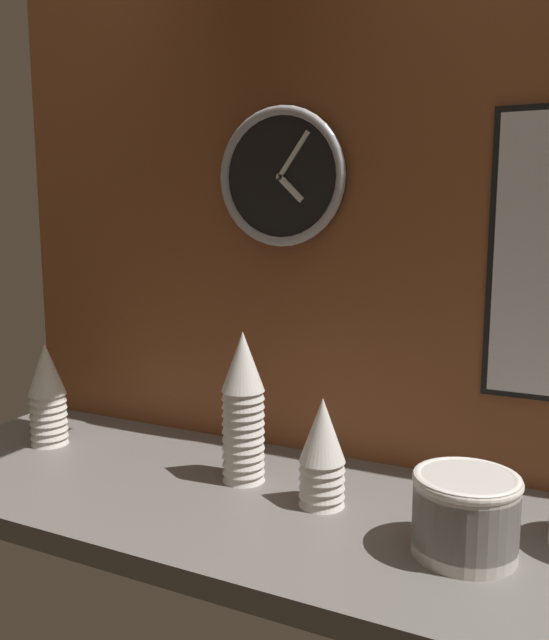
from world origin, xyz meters
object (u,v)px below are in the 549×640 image
Objects in this scene: bowl_stack_right at (465,513)px; wall_clock at (281,177)px; cup_stack_center at (243,407)px; cup_stack_far_left at (47,394)px; cup_stack_center_right at (322,452)px.

bowl_stack_right is 0.74m from wall_clock.
cup_stack_center is 1.80× the size of bowl_stack_right.
cup_stack_far_left reaches higher than bowl_stack_right.
bowl_stack_right is 0.57× the size of wall_clock.
cup_stack_center_right is 0.69× the size of wall_clock.
bowl_stack_right is at bearing -13.89° from cup_stack_center_right.
cup_stack_far_left is 0.49m from cup_stack_center.
wall_clock is at bearing 130.18° from cup_stack_center_right.
bowl_stack_right is at bearing -12.82° from cup_stack_center.
cup_stack_center_right is 0.19m from cup_stack_center.
cup_stack_center is 0.48m from wall_clock.
wall_clock is (0.48, 0.20, 0.47)m from cup_stack_far_left.
cup_stack_far_left is 1.17× the size of cup_stack_center_right.
cup_stack_far_left is at bearing 174.60° from bowl_stack_right.
bowl_stack_right is (0.93, -0.09, -0.05)m from cup_stack_far_left.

